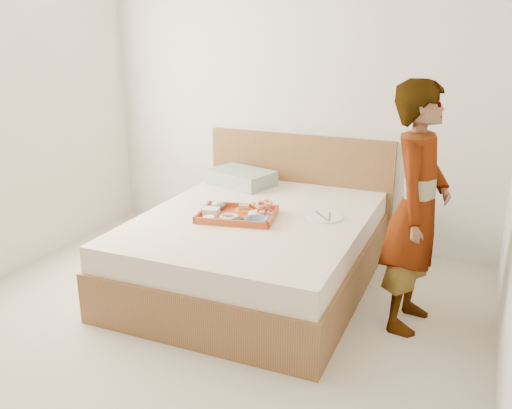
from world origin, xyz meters
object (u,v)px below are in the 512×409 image
object	(u,v)px
tray	(237,214)
dinner_plate	(325,217)
bed	(255,249)
person	(417,209)

from	to	relation	value
tray	dinner_plate	world-z (taller)	tray
bed	dinner_plate	size ratio (longest dim) A/B	7.98
tray	dinner_plate	distance (m)	0.63
tray	dinner_plate	bearing A→B (deg)	11.19
bed	person	bearing A→B (deg)	-7.54
dinner_plate	person	size ratio (longest dim) A/B	0.16
bed	person	world-z (taller)	person
bed	dinner_plate	world-z (taller)	dinner_plate
dinner_plate	tray	bearing A→B (deg)	-157.90
tray	person	distance (m)	1.26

